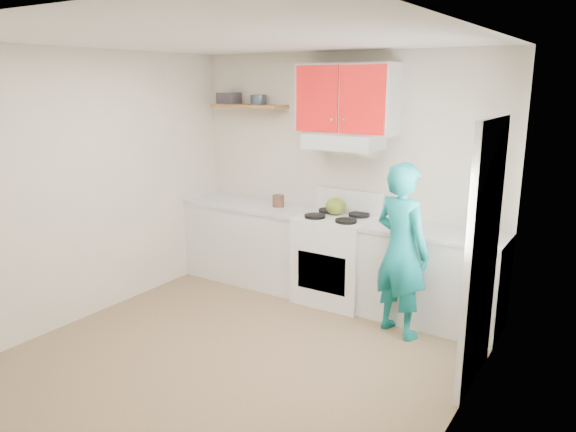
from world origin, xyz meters
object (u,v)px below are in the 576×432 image
Objects in this scene: stove at (336,259)px; person at (401,250)px; tin at (258,100)px; kettle at (335,206)px; crock at (278,202)px.

person reaches higher than stove.
stove is 1.01m from person.
kettle is (1.06, -0.11, -1.08)m from tin.
person is (0.93, -0.48, -0.20)m from kettle.
person is at bearing -15.41° from crock.
tin is 2.44m from person.
kettle is at bearing -5.76° from tin.
tin is at bearing 165.88° from kettle.
tin is 1.18m from crock.
crock is 0.10× the size of person.
stove is 5.92× the size of crock.
person reaches higher than kettle.
stove is 5.11× the size of tin.
tin reaches higher than kettle.
person is (1.99, -0.58, -1.29)m from tin.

